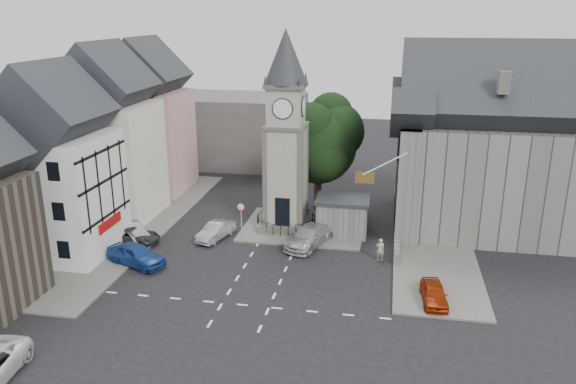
% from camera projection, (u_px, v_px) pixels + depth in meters
% --- Properties ---
extents(ground, '(120.00, 120.00, 0.00)m').
position_uv_depth(ground, '(265.00, 267.00, 40.04)').
color(ground, black).
rests_on(ground, ground).
extents(pavement_west, '(6.00, 30.00, 0.14)m').
position_uv_depth(pavement_west, '(138.00, 225.00, 47.82)').
color(pavement_west, '#595651').
rests_on(pavement_west, ground).
extents(pavement_east, '(6.00, 26.00, 0.14)m').
position_uv_depth(pavement_east, '(431.00, 236.00, 45.40)').
color(pavement_east, '#595651').
rests_on(pavement_east, ground).
extents(central_island, '(10.00, 8.00, 0.16)m').
position_uv_depth(central_island, '(304.00, 227.00, 47.24)').
color(central_island, '#595651').
rests_on(central_island, ground).
extents(road_markings, '(20.00, 8.00, 0.01)m').
position_uv_depth(road_markings, '(245.00, 305.00, 34.89)').
color(road_markings, silver).
rests_on(road_markings, ground).
extents(clock_tower, '(4.86, 4.86, 16.25)m').
position_uv_depth(clock_tower, '(286.00, 133.00, 45.02)').
color(clock_tower, '#4C4944').
rests_on(clock_tower, ground).
extents(stone_shelter, '(4.30, 3.30, 3.08)m').
position_uv_depth(stone_shelter, '(343.00, 216.00, 45.74)').
color(stone_shelter, '#625F5A').
rests_on(stone_shelter, ground).
extents(town_tree, '(7.20, 7.20, 10.80)m').
position_uv_depth(town_tree, '(319.00, 135.00, 49.71)').
color(town_tree, black).
rests_on(town_tree, ground).
extents(warning_sign_post, '(0.70, 0.19, 2.85)m').
position_uv_depth(warning_sign_post, '(241.00, 212.00, 45.06)').
color(warning_sign_post, black).
rests_on(warning_sign_post, ground).
extents(terrace_pink, '(8.10, 7.60, 12.80)m').
position_uv_depth(terrace_pink, '(148.00, 126.00, 55.70)').
color(terrace_pink, tan).
rests_on(terrace_pink, ground).
extents(terrace_cream, '(8.10, 7.60, 12.80)m').
position_uv_depth(terrace_cream, '(109.00, 144.00, 48.22)').
color(terrace_cream, beige).
rests_on(terrace_cream, ground).
extents(terrace_tudor, '(8.10, 7.60, 12.00)m').
position_uv_depth(terrace_tudor, '(57.00, 173.00, 40.86)').
color(terrace_tudor, silver).
rests_on(terrace_tudor, ground).
extents(backdrop_west, '(20.00, 10.00, 8.00)m').
position_uv_depth(backdrop_west, '(219.00, 129.00, 67.10)').
color(backdrop_west, '#4C4944').
rests_on(backdrop_west, ground).
extents(east_building, '(14.40, 11.40, 12.60)m').
position_uv_depth(east_building, '(481.00, 155.00, 45.67)').
color(east_building, '#625F5A').
rests_on(east_building, ground).
extents(east_boundary_wall, '(0.40, 16.00, 0.90)m').
position_uv_depth(east_boundary_wall, '(397.00, 221.00, 47.64)').
color(east_boundary_wall, '#625F5A').
rests_on(east_boundary_wall, ground).
extents(flagpole, '(3.68, 0.10, 2.74)m').
position_uv_depth(flagpole, '(385.00, 164.00, 40.23)').
color(flagpole, white).
rests_on(flagpole, ground).
extents(car_west_blue, '(5.00, 3.39, 1.58)m').
position_uv_depth(car_west_blue, '(136.00, 255.00, 40.22)').
color(car_west_blue, navy).
rests_on(car_west_blue, ground).
extents(car_west_silver, '(3.89, 3.77, 1.32)m').
position_uv_depth(car_west_silver, '(133.00, 232.00, 44.77)').
color(car_west_silver, '#9A9CA1').
rests_on(car_west_silver, ground).
extents(car_west_grey, '(4.64, 2.67, 1.22)m').
position_uv_depth(car_west_grey, '(133.00, 235.00, 44.19)').
color(car_west_grey, '#28292B').
rests_on(car_west_grey, ground).
extents(car_island_silver, '(2.47, 4.24, 1.32)m').
position_uv_depth(car_island_silver, '(216.00, 231.00, 44.94)').
color(car_island_silver, '#9DA2A6').
rests_on(car_island_silver, ground).
extents(car_island_east, '(3.89, 5.70, 1.53)m').
position_uv_depth(car_island_east, '(309.00, 236.00, 43.58)').
color(car_island_east, '#A9AEB2').
rests_on(car_island_east, ground).
extents(car_east_red, '(1.78, 3.83, 1.27)m').
position_uv_depth(car_east_red, '(434.00, 294.00, 35.02)').
color(car_east_red, maroon).
rests_on(car_east_red, ground).
extents(pedestrian, '(0.67, 0.48, 1.71)m').
position_uv_depth(pedestrian, '(380.00, 249.00, 40.95)').
color(pedestrian, '#A99A8C').
rests_on(pedestrian, ground).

